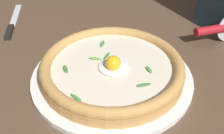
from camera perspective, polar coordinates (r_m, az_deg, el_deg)
name	(u,v)px	position (r m, az deg, el deg)	size (l,w,h in m)	color
ground_plane	(112,71)	(0.64, -0.01, -0.91)	(2.40, 2.40, 0.03)	brown
pizza_plate	(112,76)	(0.59, 0.00, -2.02)	(0.35, 0.35, 0.01)	white
pizza	(112,67)	(0.57, 0.00, -0.06)	(0.31, 0.31, 0.06)	tan
pizza_cutter	(218,29)	(0.74, 21.56, 7.54)	(0.02, 0.15, 0.09)	silver
table_knife	(12,25)	(0.84, -20.42, 8.25)	(0.23, 0.06, 0.01)	silver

